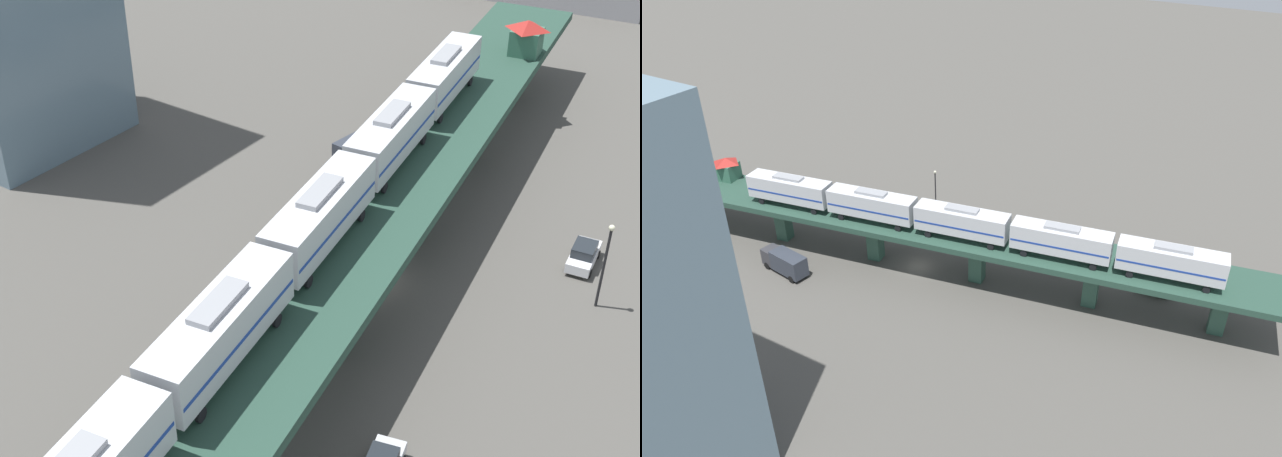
{
  "view_description": "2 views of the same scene",
  "coord_description": "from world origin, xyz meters",
  "views": [
    {
      "loc": [
        27.36,
        -46.86,
        39.8
      ],
      "look_at": [
        -0.23,
        -7.04,
        8.35
      ],
      "focal_mm": 50.0,
      "sensor_mm": 36.0,
      "label": 1
    },
    {
      "loc": [
        -58.35,
        -40.79,
        48.54
      ],
      "look_at": [
        -0.23,
        -7.04,
        8.35
      ],
      "focal_mm": 35.0,
      "sensor_mm": 36.0,
      "label": 2
    }
  ],
  "objects": [
    {
      "name": "street_car_green",
      "position": [
        10.52,
        -29.48,
        0.94
      ],
      "size": [
        1.99,
        4.42,
        1.89
      ],
      "color": "#1E6638",
      "rests_on": "ground"
    },
    {
      "name": "street_lamp",
      "position": [
        14.72,
        6.46,
        4.11
      ],
      "size": [
        0.44,
        0.44,
        6.94
      ],
      "color": "black",
      "rests_on": "ground"
    },
    {
      "name": "street_car_silver",
      "position": [
        10.33,
        -16.17,
        0.94
      ],
      "size": [
        2.85,
        4.71,
        1.89
      ],
      "color": "#B7BABF",
      "rests_on": "ground"
    },
    {
      "name": "ground_plane",
      "position": [
        0.0,
        0.0,
        0.0
      ],
      "size": [
        400.0,
        400.0,
        0.0
      ],
      "primitive_type": "plane",
      "color": "#4C4944"
    },
    {
      "name": "street_car_white",
      "position": [
        12.02,
        10.86,
        0.94
      ],
      "size": [
        2.38,
        4.59,
        1.89
      ],
      "color": "silver",
      "rests_on": "ground"
    },
    {
      "name": "signal_hut",
      "position": [
        -2.96,
        31.95,
        8.65
      ],
      "size": [
        3.71,
        3.71,
        3.4
      ],
      "color": "#33604C",
      "rests_on": "elevated_viaduct"
    },
    {
      "name": "subway_train",
      "position": [
        -0.23,
        -7.04,
        9.39
      ],
      "size": [
        13.16,
        61.99,
        4.45
      ],
      "color": "silver",
      "rests_on": "elevated_viaduct"
    },
    {
      "name": "elevated_viaduct",
      "position": [
        0.03,
        -0.16,
        5.9
      ],
      "size": [
        23.61,
        92.11,
        6.85
      ],
      "color": "#244135",
      "rests_on": "ground"
    },
    {
      "name": "delivery_truck",
      "position": [
        -10.17,
        14.75,
        1.76
      ],
      "size": [
        3.21,
        7.44,
        3.2
      ],
      "color": "#333338",
      "rests_on": "ground"
    }
  ]
}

